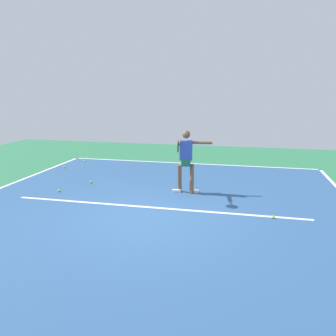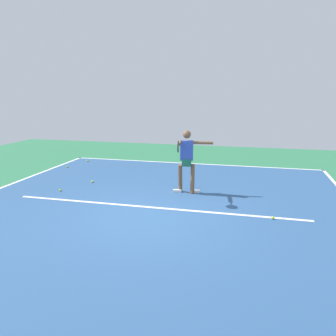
{
  "view_description": "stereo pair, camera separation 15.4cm",
  "coord_description": "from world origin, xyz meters",
  "px_view_note": "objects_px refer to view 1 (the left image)",
  "views": [
    {
      "loc": [
        -2.03,
        6.71,
        2.7
      ],
      "look_at": [
        -0.27,
        -1.01,
        0.9
      ],
      "focal_mm": 35.76,
      "sensor_mm": 36.0,
      "label": 1
    },
    {
      "loc": [
        -2.18,
        6.67,
        2.7
      ],
      "look_at": [
        -0.27,
        -1.01,
        0.9
      ],
      "focal_mm": 35.76,
      "sensor_mm": 36.0,
      "label": 2
    }
  ],
  "objects_px": {
    "tennis_ball_near_player": "(91,182)",
    "tennis_ball_centre_court": "(64,167)",
    "tennis_ball_by_sideline": "(85,161)",
    "tennis_ball_by_baseline": "(59,191)",
    "tennis_ball_near_service_line": "(273,217)",
    "tennis_player": "(186,158)"
  },
  "relations": [
    {
      "from": "tennis_ball_centre_court",
      "to": "tennis_ball_near_service_line",
      "type": "xyz_separation_m",
      "value": [
        -7.04,
        3.5,
        0.0
      ]
    },
    {
      "from": "tennis_ball_near_service_line",
      "to": "tennis_ball_near_player",
      "type": "bearing_deg",
      "value": -19.3
    },
    {
      "from": "tennis_player",
      "to": "tennis_ball_by_baseline",
      "type": "xyz_separation_m",
      "value": [
        3.44,
        0.71,
        -0.95
      ]
    },
    {
      "from": "tennis_ball_centre_court",
      "to": "tennis_ball_near_service_line",
      "type": "distance_m",
      "value": 7.86
    },
    {
      "from": "tennis_player",
      "to": "tennis_ball_near_service_line",
      "type": "bearing_deg",
      "value": 137.94
    },
    {
      "from": "tennis_player",
      "to": "tennis_ball_near_player",
      "type": "relative_size",
      "value": 26.1
    },
    {
      "from": "tennis_ball_centre_court",
      "to": "tennis_ball_by_baseline",
      "type": "distance_m",
      "value": 3.07
    },
    {
      "from": "tennis_ball_by_sideline",
      "to": "tennis_player",
      "type": "bearing_deg",
      "value": 145.26
    },
    {
      "from": "tennis_ball_by_sideline",
      "to": "tennis_ball_by_baseline",
      "type": "bearing_deg",
      "value": 106.69
    },
    {
      "from": "tennis_player",
      "to": "tennis_ball_by_sideline",
      "type": "xyz_separation_m",
      "value": [
        4.62,
        -3.2,
        -0.95
      ]
    },
    {
      "from": "tennis_ball_near_player",
      "to": "tennis_ball_by_baseline",
      "type": "distance_m",
      "value": 1.14
    },
    {
      "from": "tennis_ball_near_player",
      "to": "tennis_ball_near_service_line",
      "type": "relative_size",
      "value": 1.0
    },
    {
      "from": "tennis_player",
      "to": "tennis_ball_by_sideline",
      "type": "distance_m",
      "value": 5.7
    },
    {
      "from": "tennis_ball_near_player",
      "to": "tennis_ball_centre_court",
      "type": "height_order",
      "value": "same"
    },
    {
      "from": "tennis_ball_centre_court",
      "to": "tennis_ball_near_service_line",
      "type": "bearing_deg",
      "value": 153.54
    },
    {
      "from": "tennis_player",
      "to": "tennis_ball_near_player",
      "type": "height_order",
      "value": "tennis_player"
    },
    {
      "from": "tennis_ball_near_service_line",
      "to": "tennis_ball_by_sideline",
      "type": "xyz_separation_m",
      "value": [
        6.81,
        -4.68,
        0.0
      ]
    },
    {
      "from": "tennis_player",
      "to": "tennis_ball_near_service_line",
      "type": "height_order",
      "value": "tennis_player"
    },
    {
      "from": "tennis_ball_near_service_line",
      "to": "tennis_ball_by_baseline",
      "type": "bearing_deg",
      "value": -7.76
    },
    {
      "from": "tennis_ball_by_baseline",
      "to": "tennis_ball_near_service_line",
      "type": "distance_m",
      "value": 5.69
    },
    {
      "from": "tennis_player",
      "to": "tennis_ball_centre_court",
      "type": "bearing_deg",
      "value": -30.9
    },
    {
      "from": "tennis_ball_near_player",
      "to": "tennis_ball_by_sideline",
      "type": "distance_m",
      "value": 3.29
    }
  ]
}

